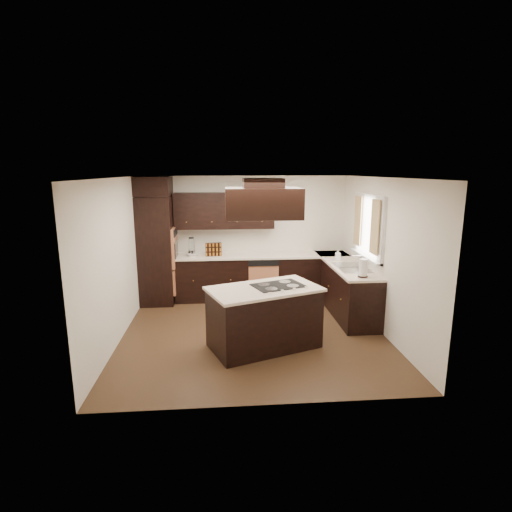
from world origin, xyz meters
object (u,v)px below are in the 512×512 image
Objects in this scene: range_hood at (263,203)px; spice_rack at (213,249)px; island at (264,319)px; oven_column at (157,250)px.

spice_rack is (-0.76, 2.30, -1.11)m from range_hood.
spice_rack reaches higher than island.
oven_column is at bearing 171.30° from spice_rack.
island is 2.51m from spice_rack.
oven_column is 3.13m from range_hood.
oven_column is 1.11m from spice_rack.
oven_column is at bearing 109.23° from island.
spice_rack is at bearing 88.00° from island.
range_hood reaches higher than spice_rack.
spice_rack is at bearing 108.32° from range_hood.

